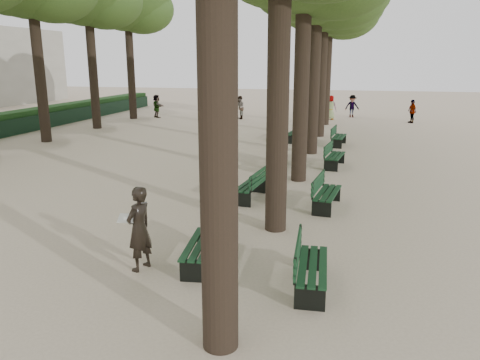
# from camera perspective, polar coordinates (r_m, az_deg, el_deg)

# --- Properties ---
(ground) EXTENTS (120.00, 120.00, 0.00)m
(ground) POSITION_cam_1_polar(r_m,az_deg,el_deg) (9.34, -8.03, -11.44)
(ground) COLOR #C6B296
(ground) RESTS_ON ground
(bench_left_0) EXTENTS (0.77, 1.85, 0.92)m
(bench_left_0) POSITION_cam_1_polar(r_m,az_deg,el_deg) (9.63, -4.72, -8.75)
(bench_left_0) COLOR black
(bench_left_0) RESTS_ON ground
(bench_left_1) EXTENTS (0.77, 1.85, 0.92)m
(bench_left_1) POSITION_cam_1_polar(r_m,az_deg,el_deg) (13.99, 1.32, -1.28)
(bench_left_1) COLOR black
(bench_left_1) RESTS_ON ground
(bench_left_2) EXTENTS (0.68, 1.83, 0.92)m
(bench_left_2) POSITION_cam_1_polar(r_m,az_deg,el_deg) (18.52, 4.41, 2.58)
(bench_left_2) COLOR black
(bench_left_2) RESTS_ON ground
(bench_left_3) EXTENTS (0.78, 1.85, 0.92)m
(bench_left_3) POSITION_cam_1_polar(r_m,az_deg,el_deg) (24.25, 6.62, 5.33)
(bench_left_3) COLOR black
(bench_left_3) RESTS_ON ground
(bench_right_0) EXTENTS (0.67, 1.83, 0.92)m
(bench_right_0) POSITION_cam_1_polar(r_m,az_deg,el_deg) (8.76, 8.73, -11.33)
(bench_right_0) COLOR black
(bench_right_0) RESTS_ON ground
(bench_right_1) EXTENTS (0.78, 1.86, 0.92)m
(bench_right_1) POSITION_cam_1_polar(r_m,az_deg,el_deg) (13.37, 10.55, -2.27)
(bench_right_1) COLOR black
(bench_right_1) RESTS_ON ground
(bench_right_2) EXTENTS (0.81, 1.86, 0.92)m
(bench_right_2) POSITION_cam_1_polar(r_m,az_deg,el_deg) (18.60, 11.47, 2.38)
(bench_right_2) COLOR black
(bench_right_2) RESTS_ON ground
(bench_right_3) EXTENTS (0.76, 1.85, 0.92)m
(bench_right_3) POSITION_cam_1_polar(r_m,az_deg,el_deg) (23.35, 11.94, 4.77)
(bench_right_3) COLOR black
(bench_right_3) RESTS_ON ground
(man_with_map) EXTENTS (0.70, 0.75, 1.71)m
(man_with_map) POSITION_cam_1_polar(r_m,az_deg,el_deg) (9.40, -12.20, -5.82)
(man_with_map) COLOR black
(man_with_map) RESTS_ON ground
(pedestrian_a) EXTENTS (0.60, 0.86, 1.63)m
(pedestrian_a) POSITION_cam_1_polar(r_m,az_deg,el_deg) (33.30, -0.04, 8.81)
(pedestrian_a) COLOR #262628
(pedestrian_a) RESTS_ON ground
(pedestrian_e) EXTENTS (1.33, 1.29, 1.64)m
(pedestrian_e) POSITION_cam_1_polar(r_m,az_deg,el_deg) (34.87, -10.12, 8.86)
(pedestrian_e) COLOR #262628
(pedestrian_e) RESTS_ON ground
(pedestrian_b) EXTENTS (1.09, 0.60, 1.61)m
(pedestrian_b) POSITION_cam_1_polar(r_m,az_deg,el_deg) (35.48, 13.51, 8.75)
(pedestrian_b) COLOR #262628
(pedestrian_b) RESTS_ON ground
(pedestrian_c) EXTENTS (0.64, 0.95, 1.54)m
(pedestrian_c) POSITION_cam_1_polar(r_m,az_deg,el_deg) (33.31, 20.23, 7.86)
(pedestrian_c) COLOR #262628
(pedestrian_c) RESTS_ON ground
(pedestrian_d) EXTENTS (0.87, 0.47, 1.69)m
(pedestrian_d) POSITION_cam_1_polar(r_m,az_deg,el_deg) (33.77, 10.99, 8.68)
(pedestrian_d) COLOR #262628
(pedestrian_d) RESTS_ON ground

